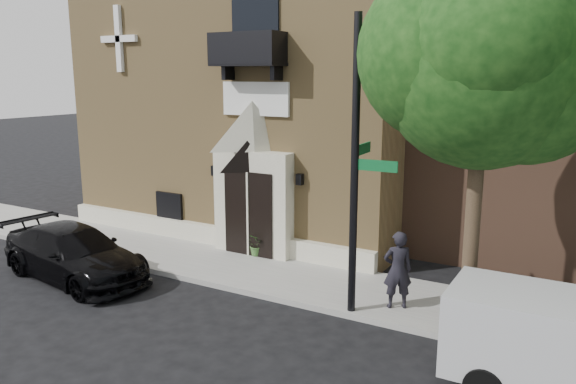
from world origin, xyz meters
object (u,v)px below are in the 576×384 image
at_px(black_sedan, 74,253).
at_px(fire_hydrant, 512,330).
at_px(street_sign, 356,168).
at_px(pedestrian_near, 398,270).

xyz_separation_m(black_sedan, fire_hydrant, (11.29, 1.52, -0.23)).
distance_m(black_sedan, street_sign, 8.38).
distance_m(street_sign, pedestrian_near, 2.69).
relative_size(black_sedan, street_sign, 0.74).
distance_m(black_sedan, fire_hydrant, 11.39).
bearing_deg(black_sedan, fire_hydrant, -74.30).
distance_m(street_sign, fire_hydrant, 4.69).
height_order(street_sign, fire_hydrant, street_sign).
bearing_deg(fire_hydrant, street_sign, 179.66).
bearing_deg(pedestrian_near, street_sign, 6.88).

